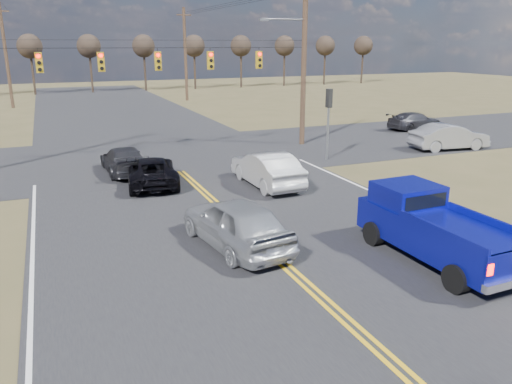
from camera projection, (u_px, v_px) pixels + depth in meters
name	position (u px, v px, depth m)	size (l,w,h in m)	color
ground	(317.00, 295.00, 12.83)	(160.00, 160.00, 0.00)	brown
road_main	(204.00, 193.00, 21.67)	(14.00, 120.00, 0.02)	#28282B
road_cross	(163.00, 156.00, 28.74)	(120.00, 12.00, 0.02)	#28282B
signal_gantry	(168.00, 66.00, 27.29)	(19.60, 4.83, 10.00)	#473323
utility_poles	(162.00, 63.00, 26.36)	(19.60, 58.32, 10.00)	#473323
treeline	(131.00, 51.00, 35.04)	(87.00, 117.80, 7.40)	#33261C
pickup_truck	(433.00, 228.00, 14.76)	(2.25, 5.43, 2.03)	black
silver_suv	(236.00, 223.00, 15.69)	(1.92, 4.76, 1.62)	#9A9DA2
black_suv	(152.00, 171.00, 22.71)	(2.14, 4.64, 1.29)	black
white_car_queue	(267.00, 169.00, 22.55)	(1.66, 4.76, 1.57)	#BDBDBD
dgrey_car_queue	(124.00, 160.00, 24.80)	(1.84, 4.54, 1.32)	#2B2B2F
cross_car_east_near	(449.00, 137.00, 30.28)	(4.78, 1.67, 1.58)	gray
cross_car_east_far	(415.00, 121.00, 37.40)	(4.48, 1.82, 1.30)	#302F34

